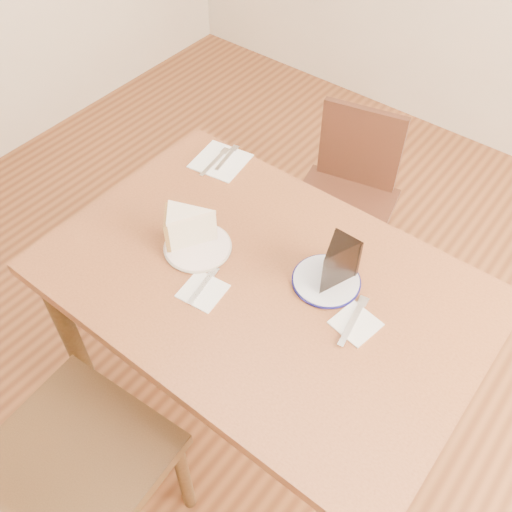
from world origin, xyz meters
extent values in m
plane|color=#522A15|center=(0.00, 0.00, 0.00)|extent=(4.00, 4.00, 0.00)
cube|color=#572C17|center=(0.00, 0.00, 0.73)|extent=(1.20, 0.80, 0.04)
cylinder|color=black|center=(-0.54, -0.34, 0.35)|extent=(0.06, 0.06, 0.71)
cylinder|color=black|center=(-0.54, 0.34, 0.35)|extent=(0.06, 0.06, 0.71)
cylinder|color=black|center=(0.54, 0.34, 0.35)|extent=(0.06, 0.06, 0.71)
cube|color=#311D0E|center=(-0.15, -0.62, 0.48)|extent=(0.48, 0.48, 0.04)
cylinder|color=#311D0E|center=(-0.35, -0.45, 0.23)|extent=(0.04, 0.04, 0.46)
cylinder|color=#311D0E|center=(0.03, -0.42, 0.23)|extent=(0.04, 0.04, 0.46)
cube|color=black|center=(-0.14, 0.69, 0.41)|extent=(0.45, 0.45, 0.04)
cylinder|color=black|center=(-0.02, 0.88, 0.19)|extent=(0.03, 0.03, 0.39)
cylinder|color=black|center=(-0.34, 0.81, 0.19)|extent=(0.03, 0.03, 0.39)
cylinder|color=black|center=(0.05, 0.57, 0.19)|extent=(0.03, 0.03, 0.39)
cylinder|color=black|center=(-0.26, 0.50, 0.19)|extent=(0.03, 0.03, 0.39)
cube|color=black|center=(-0.18, 0.86, 0.59)|extent=(0.32, 0.10, 0.34)
cylinder|color=white|center=(-0.22, -0.02, 0.76)|extent=(0.19, 0.19, 0.01)
cylinder|color=white|center=(0.14, 0.10, 0.76)|extent=(0.18, 0.18, 0.01)
cube|color=white|center=(-0.10, -0.13, 0.75)|extent=(0.12, 0.12, 0.00)
cube|color=white|center=(0.28, 0.03, 0.75)|extent=(0.12, 0.12, 0.00)
cube|color=white|center=(-0.42, 0.31, 0.75)|extent=(0.19, 0.19, 0.00)
cube|color=silver|center=(-0.11, -0.12, 0.76)|extent=(0.04, 0.14, 0.00)
cube|color=silver|center=(0.27, 0.03, 0.76)|extent=(0.04, 0.17, 0.00)
cube|color=silver|center=(-0.41, 0.33, 0.76)|extent=(0.04, 0.14, 0.00)
cube|color=silver|center=(-0.43, 0.29, 0.76)|extent=(0.04, 0.16, 0.00)
camera|label=1|loc=(0.59, -0.78, 1.96)|focal=40.00mm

